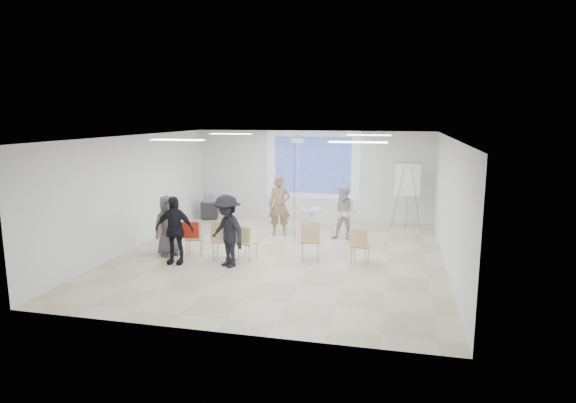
% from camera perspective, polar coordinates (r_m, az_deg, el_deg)
% --- Properties ---
extents(floor, '(8.00, 9.00, 0.10)m').
position_cam_1_polar(floor, '(12.33, -0.84, -6.60)').
color(floor, beige).
rests_on(floor, ground).
extents(ceiling, '(8.00, 9.00, 0.10)m').
position_cam_1_polar(ceiling, '(11.81, -0.88, 7.95)').
color(ceiling, white).
rests_on(ceiling, wall_back).
extents(wall_back, '(8.00, 0.10, 3.00)m').
position_cam_1_polar(wall_back, '(16.38, 2.96, 3.14)').
color(wall_back, silver).
rests_on(wall_back, floor).
extents(wall_left, '(0.10, 9.00, 3.00)m').
position_cam_1_polar(wall_left, '(13.52, -17.78, 1.14)').
color(wall_left, silver).
rests_on(wall_left, floor).
extents(wall_right, '(0.10, 9.00, 3.00)m').
position_cam_1_polar(wall_right, '(11.70, 18.78, -0.27)').
color(wall_right, silver).
rests_on(wall_right, floor).
extents(projection_halo, '(3.20, 0.01, 2.30)m').
position_cam_1_polar(projection_halo, '(16.28, 2.93, 4.33)').
color(projection_halo, silver).
rests_on(projection_halo, wall_back).
extents(projection_image, '(2.60, 0.01, 1.90)m').
position_cam_1_polar(projection_image, '(16.26, 2.92, 4.33)').
color(projection_image, '#3148A9').
rests_on(projection_image, wall_back).
extents(pedestal_table, '(0.73, 0.73, 0.77)m').
position_cam_1_polar(pedestal_table, '(14.53, 2.78, -2.07)').
color(pedestal_table, silver).
rests_on(pedestal_table, floor).
extents(player_left, '(0.80, 0.60, 2.01)m').
position_cam_1_polar(player_left, '(14.12, -1.01, -0.03)').
color(player_left, '#926E59').
rests_on(player_left, floor).
extents(player_right, '(0.90, 0.75, 1.75)m').
position_cam_1_polar(player_right, '(13.69, 6.74, -0.98)').
color(player_right, silver).
rests_on(player_right, floor).
extents(controller_left, '(0.06, 0.13, 0.04)m').
position_cam_1_polar(controller_left, '(14.27, -0.07, 1.37)').
color(controller_left, white).
rests_on(controller_left, player_left).
extents(controller_right, '(0.05, 0.13, 0.04)m').
position_cam_1_polar(controller_right, '(13.90, 6.15, 0.48)').
color(controller_right, silver).
rests_on(controller_right, player_right).
extents(chair_far_left, '(0.52, 0.55, 0.94)m').
position_cam_1_polar(chair_far_left, '(12.71, -14.17, -3.59)').
color(chair_far_left, tan).
rests_on(chair_far_left, floor).
extents(chair_left_mid, '(0.52, 0.54, 0.90)m').
position_cam_1_polar(chair_left_mid, '(12.30, -11.09, -4.03)').
color(chair_left_mid, tan).
rests_on(chair_left_mid, floor).
extents(chair_left_inner, '(0.50, 0.54, 0.99)m').
position_cam_1_polar(chair_left_inner, '(11.82, -7.87, -4.25)').
color(chair_left_inner, tan).
rests_on(chair_left_inner, floor).
extents(chair_center, '(0.50, 0.52, 0.86)m').
position_cam_1_polar(chair_center, '(11.80, -5.04, -4.60)').
color(chair_center, tan).
rests_on(chair_center, floor).
extents(chair_right_inner, '(0.54, 0.57, 0.99)m').
position_cam_1_polar(chair_right_inner, '(11.68, 2.65, -4.33)').
color(chair_right_inner, tan).
rests_on(chair_right_inner, floor).
extents(chair_right_far, '(0.47, 0.50, 0.89)m').
position_cam_1_polar(chair_right_far, '(11.56, 8.50, -4.91)').
color(chair_right_far, tan).
rests_on(chair_right_far, floor).
extents(red_jacket, '(0.42, 0.19, 0.39)m').
position_cam_1_polar(red_jacket, '(12.14, -11.47, -3.32)').
color(red_jacket, '#B12415').
rests_on(red_jacket, chair_left_mid).
extents(laptop, '(0.38, 0.29, 0.03)m').
position_cam_1_polar(laptop, '(11.93, -7.72, -4.38)').
color(laptop, black).
rests_on(laptop, chair_left_inner).
extents(audience_left, '(1.13, 0.72, 1.88)m').
position_cam_1_polar(audience_left, '(11.76, -13.35, -2.74)').
color(audience_left, black).
rests_on(audience_left, floor).
extents(audience_mid, '(1.42, 1.27, 1.94)m').
position_cam_1_polar(audience_mid, '(11.27, -7.23, -2.94)').
color(audience_mid, black).
rests_on(audience_mid, floor).
extents(audience_outer, '(0.97, 1.00, 1.72)m').
position_cam_1_polar(audience_outer, '(12.48, -14.02, -2.38)').
color(audience_outer, '#515155').
rests_on(audience_outer, floor).
extents(flipchart_easel, '(0.92, 0.69, 2.12)m').
position_cam_1_polar(flipchart_easel, '(15.31, 13.98, 2.57)').
color(flipchart_easel, gray).
rests_on(flipchart_easel, floor).
extents(av_cart, '(0.64, 0.56, 0.82)m').
position_cam_1_polar(av_cart, '(16.69, -9.27, -0.75)').
color(av_cart, black).
rests_on(av_cart, floor).
extents(ceiling_projector, '(0.30, 0.25, 3.00)m').
position_cam_1_polar(ceiling_projector, '(13.26, 1.10, 6.63)').
color(ceiling_projector, white).
rests_on(ceiling_projector, ceiling).
extents(fluor_panel_nw, '(1.20, 0.30, 0.02)m').
position_cam_1_polar(fluor_panel_nw, '(14.31, -6.80, 7.96)').
color(fluor_panel_nw, white).
rests_on(fluor_panel_nw, ceiling).
extents(fluor_panel_ne, '(1.20, 0.30, 0.02)m').
position_cam_1_polar(fluor_panel_ne, '(13.49, 9.55, 7.76)').
color(fluor_panel_ne, white).
rests_on(fluor_panel_ne, ceiling).
extents(fluor_panel_sw, '(1.20, 0.30, 0.02)m').
position_cam_1_polar(fluor_panel_sw, '(11.08, -12.97, 7.12)').
color(fluor_panel_sw, white).
rests_on(fluor_panel_sw, ceiling).
extents(fluor_panel_se, '(1.20, 0.30, 0.02)m').
position_cam_1_polar(fluor_panel_se, '(10.00, 8.28, 6.96)').
color(fluor_panel_se, white).
rests_on(fluor_panel_se, ceiling).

